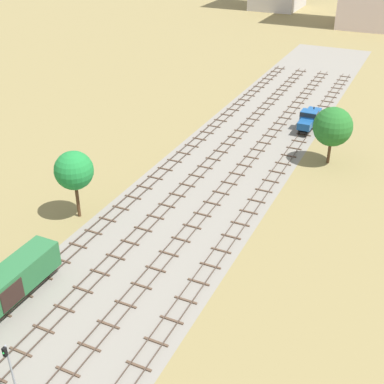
% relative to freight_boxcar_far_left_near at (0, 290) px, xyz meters
% --- Properties ---
extents(ground_plane, '(480.00, 480.00, 0.00)m').
position_rel_freight_boxcar_far_left_near_xyz_m(ground_plane, '(7.47, 27.02, -2.45)').
color(ground_plane, olive).
extents(ballast_bed, '(18.96, 176.00, 0.01)m').
position_rel_freight_boxcar_far_left_near_xyz_m(ballast_bed, '(7.47, 27.02, -2.45)').
color(ballast_bed, gray).
rests_on(ballast_bed, ground).
extents(track_far_left, '(2.40, 126.00, 0.29)m').
position_rel_freight_boxcar_far_left_near_xyz_m(track_far_left, '(-0.01, 28.02, -2.31)').
color(track_far_left, '#47382D').
rests_on(track_far_left, ground).
extents(track_left, '(2.40, 126.00, 0.29)m').
position_rel_freight_boxcar_far_left_near_xyz_m(track_left, '(4.98, 28.02, -2.31)').
color(track_left, '#47382D').
rests_on(track_left, ground).
extents(track_centre_left, '(2.40, 126.00, 0.29)m').
position_rel_freight_boxcar_far_left_near_xyz_m(track_centre_left, '(9.97, 28.02, -2.31)').
color(track_centre_left, '#47382D').
rests_on(track_centre_left, ground).
extents(track_centre, '(2.40, 126.00, 0.29)m').
position_rel_freight_boxcar_far_left_near_xyz_m(track_centre, '(14.95, 28.02, -2.31)').
color(track_centre, '#47382D').
rests_on(track_centre, ground).
extents(freight_boxcar_far_left_near, '(2.87, 14.00, 3.60)m').
position_rel_freight_boxcar_far_left_near_xyz_m(freight_boxcar_far_left_near, '(0.00, 0.00, 0.00)').
color(freight_boxcar_far_left_near, '#286638').
rests_on(freight_boxcar_far_left_near, ground).
extents(shunter_loco_centre_mid, '(2.74, 8.46, 3.10)m').
position_rel_freight_boxcar_far_left_near_xyz_m(shunter_loco_centre_mid, '(14.95, 56.46, -0.44)').
color(shunter_loco_centre_mid, '#194C8C').
rests_on(shunter_loco_centre_mid, ground).
extents(signal_post_near, '(0.28, 0.47, 5.07)m').
position_rel_freight_boxcar_far_left_near_xyz_m(signal_post_near, '(7.47, -6.83, 0.79)').
color(signal_post_near, gray).
rests_on(signal_post_near, ground).
extents(lineside_tree_0, '(4.67, 4.67, 8.65)m').
position_rel_freight_boxcar_far_left_near_xyz_m(lineside_tree_0, '(-3.66, 16.85, 3.84)').
color(lineside_tree_0, '#4C331E').
rests_on(lineside_tree_0, ground).
extents(lineside_tree_2, '(5.68, 5.68, 8.58)m').
position_rel_freight_boxcar_far_left_near_xyz_m(lineside_tree_2, '(20.82, 44.81, 3.28)').
color(lineside_tree_2, '#4C331E').
rests_on(lineside_tree_2, ground).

